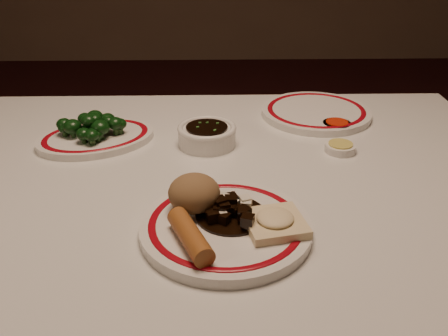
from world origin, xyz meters
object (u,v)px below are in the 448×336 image
at_px(fried_wonton, 275,222).
at_px(broccoli_plate, 96,138).
at_px(stirfry_heap, 229,210).
at_px(soy_bowl, 207,136).
at_px(broccoli_pile, 93,125).
at_px(rice_mound, 194,193).
at_px(main_plate, 226,227).
at_px(spring_roll, 190,236).
at_px(dining_table, 220,216).

xyz_separation_m(fried_wonton, broccoli_plate, (-0.34, 0.36, -0.02)).
relative_size(stirfry_heap, soy_bowl, 0.93).
distance_m(stirfry_heap, broccoli_pile, 0.42).
distance_m(rice_mound, soy_bowl, 0.28).
relative_size(rice_mound, broccoli_plate, 0.27).
distance_m(main_plate, stirfry_heap, 0.03).
xyz_separation_m(spring_roll, fried_wonton, (0.13, 0.04, -0.01)).
bearing_deg(broccoli_pile, stirfry_heap, -49.12).
relative_size(rice_mound, soy_bowl, 0.68).
bearing_deg(broccoli_plate, stirfry_heap, -49.78).
relative_size(broccoli_pile, soy_bowl, 1.22).
relative_size(fried_wonton, stirfry_heap, 0.92).
height_order(dining_table, soy_bowl, soy_bowl).
height_order(broccoli_pile, soy_bowl, broccoli_pile).
bearing_deg(dining_table, broccoli_pile, 149.94).
bearing_deg(spring_roll, main_plate, 24.43).
bearing_deg(broccoli_plate, spring_roll, -61.40).
distance_m(dining_table, main_plate, 0.21).
distance_m(fried_wonton, broccoli_pile, 0.49).
bearing_deg(broccoli_plate, main_plate, -51.86).
height_order(main_plate, fried_wonton, fried_wonton).
height_order(fried_wonton, stirfry_heap, stirfry_heap).
height_order(fried_wonton, broccoli_pile, broccoli_pile).
xyz_separation_m(rice_mound, broccoli_pile, (-0.22, 0.30, -0.01)).
bearing_deg(broccoli_pile, rice_mound, -53.26).
bearing_deg(soy_bowl, main_plate, -84.45).
bearing_deg(broccoli_pile, main_plate, -51.23).
xyz_separation_m(main_plate, fried_wonton, (0.07, -0.01, 0.02)).
height_order(rice_mound, spring_roll, rice_mound).
relative_size(fried_wonton, broccoli_plate, 0.34).
bearing_deg(dining_table, soy_bowl, 100.03).
distance_m(dining_table, rice_mound, 0.21).
bearing_deg(spring_roll, fried_wonton, -3.95).
bearing_deg(dining_table, fried_wonton, -67.88).
distance_m(rice_mound, stirfry_heap, 0.06).
relative_size(rice_mound, stirfry_heap, 0.74).
relative_size(dining_table, broccoli_pile, 8.12).
bearing_deg(fried_wonton, main_plate, 169.56).
distance_m(rice_mound, broccoli_pile, 0.37).
relative_size(main_plate, soy_bowl, 2.91).
distance_m(rice_mound, broccoli_plate, 0.38).
height_order(fried_wonton, soy_bowl, same).
height_order(spring_roll, soy_bowl, spring_roll).
relative_size(dining_table, rice_mound, 14.45).
xyz_separation_m(dining_table, rice_mound, (-0.04, -0.15, 0.14)).
bearing_deg(broccoli_plate, rice_mound, -53.98).
bearing_deg(stirfry_heap, dining_table, 94.30).
bearing_deg(dining_table, rice_mound, -106.07).
height_order(rice_mound, stirfry_heap, rice_mound).
height_order(broccoli_plate, broccoli_pile, broccoli_pile).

